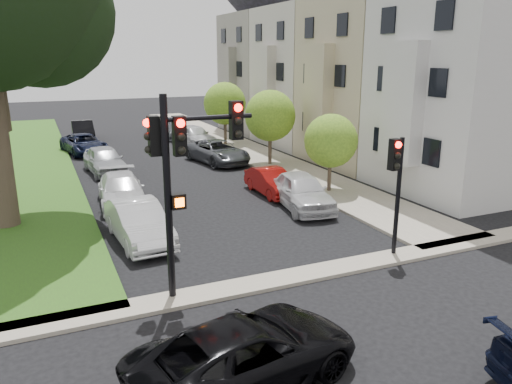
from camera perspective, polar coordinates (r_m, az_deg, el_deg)
name	(u,v)px	position (r m, az deg, el deg)	size (l,w,h in m)	color
ground	(330,307)	(14.09, 8.46, -12.90)	(140.00, 140.00, 0.00)	black
grass_strip	(2,163)	(35.09, -27.00, 2.93)	(8.00, 44.00, 0.12)	#30541C
sidewalk_right	(236,146)	(37.55, -2.30, 5.33)	(3.50, 44.00, 0.12)	gray
sidewalk_cross	(295,276)	(15.60, 4.52, -9.60)	(60.00, 1.00, 0.12)	gray
house_a	(470,48)	(26.62, 23.28, 14.86)	(7.70, 7.55, 15.97)	#BBB8AF
house_b	(374,50)	(32.26, 13.28, 15.56)	(7.70, 7.55, 15.97)	tan
house_c	(312,50)	(38.54, 6.36, 15.78)	(7.70, 7.55, 15.97)	#B6A79A
house_d	(268,51)	(45.20, 1.42, 15.80)	(7.70, 7.55, 15.97)	slate
small_tree_a	(331,141)	(24.56, 8.54, 5.80)	(2.61, 2.61, 3.92)	brown
small_tree_b	(270,116)	(30.46, 1.63, 8.71)	(3.09, 3.09, 4.63)	brown
small_tree_c	(225,104)	(37.66, -3.59, 10.05)	(3.14, 3.14, 4.70)	brown
traffic_signal_main	(183,161)	(13.37, -8.40, 3.54)	(2.77, 0.71, 5.70)	black
traffic_signal_secondary	(396,175)	(16.86, 15.74, 1.84)	(0.52, 0.42, 4.09)	black
car_cross_near	(246,353)	(10.83, -1.13, -17.89)	(2.31, 5.01, 1.39)	black
car_parked_0	(302,191)	(22.25, 5.25, 0.13)	(1.88, 4.67, 1.59)	silver
car_parked_1	(272,182)	(24.40, 1.79, 1.17)	(1.35, 3.87, 1.28)	maroon
car_parked_2	(218,152)	(31.71, -4.42, 4.62)	(2.39, 5.17, 1.44)	#3F4247
car_parked_3	(194,135)	(37.97, -7.08, 6.45)	(1.86, 4.62, 1.57)	silver
car_parked_4	(176,130)	(41.75, -9.14, 7.06)	(1.97, 4.84, 1.40)	#3F4247
car_parked_5	(138,222)	(18.67, -13.29, -3.41)	(1.59, 4.55, 1.50)	silver
car_parked_6	(122,190)	(23.43, -15.12, 0.19)	(1.96, 4.83, 1.40)	silver
car_parked_7	(105,160)	(30.02, -16.90, 3.51)	(1.86, 4.61, 1.57)	#999BA0
car_parked_8	(84,144)	(36.58, -19.06, 5.21)	(2.27, 4.92, 1.37)	black
car_parked_9	(83,131)	(42.59, -19.19, 6.65)	(1.62, 4.65, 1.53)	black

